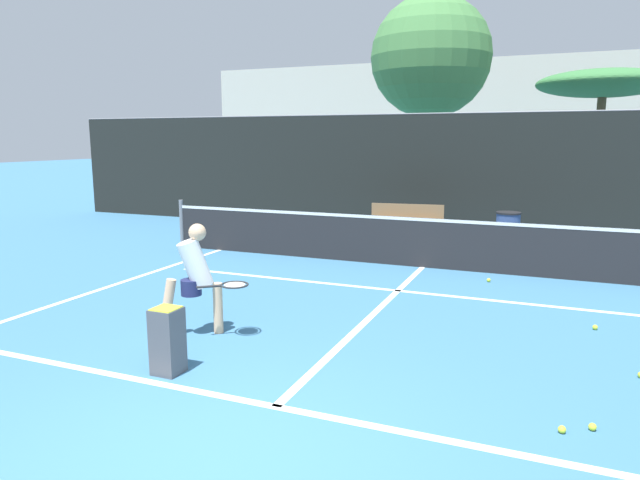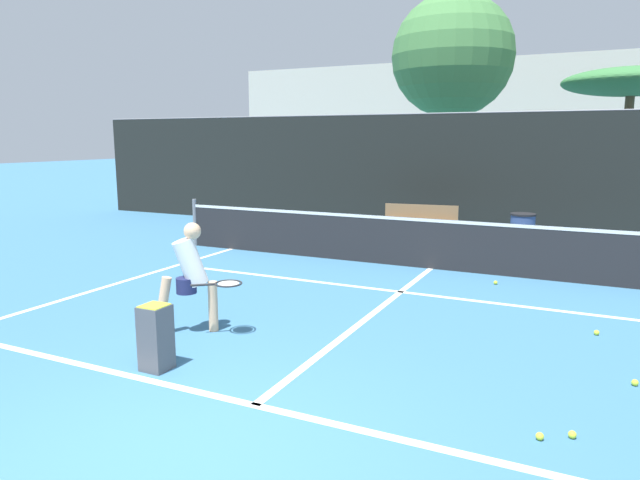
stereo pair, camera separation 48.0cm
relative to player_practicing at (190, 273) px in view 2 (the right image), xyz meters
name	(u,v)px [view 2 (the right image)]	position (x,y,z in m)	size (l,w,h in m)	color
ground_plane	(179,464)	(1.79, -2.45, -0.77)	(100.00, 100.00, 0.00)	teal
court_baseline_near	(255,405)	(1.79, -1.38, -0.77)	(11.00, 0.10, 0.01)	white
court_service_line	(401,292)	(1.79, 3.00, -0.77)	(8.25, 0.10, 0.01)	white
court_center_mark	(373,313)	(1.79, 1.73, -0.77)	(0.10, 6.22, 0.01)	white
court_sideline_left	(130,279)	(-2.72, 1.73, -0.77)	(0.10, 7.22, 0.01)	white
net	(432,242)	(1.79, 4.84, -0.26)	(11.09, 0.09, 1.07)	slate
fence_back	(476,175)	(1.79, 8.99, 0.75)	(24.00, 0.06, 3.07)	black
player_practicing	(190,273)	(0.00, 0.00, 0.00)	(1.15, 0.70, 1.41)	#DBAD84
tennis_ball_scattered_0	(540,436)	(4.22, -0.89, -0.74)	(0.07, 0.07, 0.07)	#D1E033
tennis_ball_scattered_1	(496,283)	(3.09, 4.15, -0.74)	(0.07, 0.07, 0.07)	#D1E033
tennis_ball_scattered_2	(572,435)	(4.45, -0.74, -0.74)	(0.07, 0.07, 0.07)	#D1E033
tennis_ball_scattered_3	(597,333)	(4.63, 2.11, -0.74)	(0.07, 0.07, 0.07)	#D1E033
tennis_ball_scattered_5	(635,383)	(4.98, 0.63, -0.74)	(0.07, 0.07, 0.07)	#D1E033
ball_hopper	(156,336)	(0.40, -1.11, -0.40)	(0.28, 0.28, 0.71)	#4C4C51
courtside_bench	(420,221)	(0.77, 7.68, -0.30)	(1.78, 0.60, 0.86)	olive
trash_bin	(522,232)	(3.13, 7.39, -0.36)	(0.54, 0.54, 0.83)	#384C7F
parked_car	(607,199)	(4.84, 13.38, -0.13)	(1.80, 4.51, 1.52)	maroon
tree_west	(453,56)	(-0.20, 14.52, 4.39)	(4.12, 4.12, 7.24)	brown
tree_east	(631,83)	(5.29, 15.86, 3.41)	(4.26, 4.26, 4.67)	brown
building_far	(545,121)	(1.79, 27.95, 2.57)	(36.00, 2.40, 6.69)	beige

